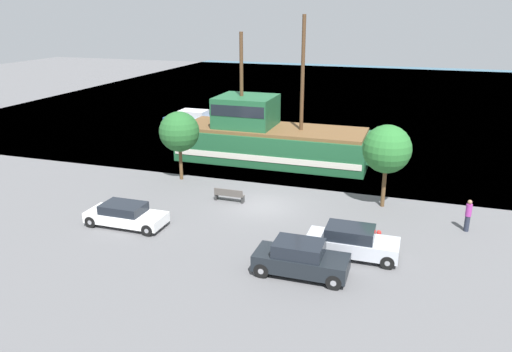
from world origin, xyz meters
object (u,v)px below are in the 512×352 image
object	(u,v)px
bench_promenade_east	(229,195)
pedestrian_walking_near	(468,215)
moored_boat_dockside	(198,121)
parked_car_curb_mid	(300,259)
parked_car_curb_front	(352,242)
fire_hydrant	(378,237)
parked_car_curb_rear	(126,215)
pirate_ship	(270,138)

from	to	relation	value
bench_promenade_east	pedestrian_walking_near	xyz separation A→B (m)	(13.85, -0.05, 0.48)
moored_boat_dockside	parked_car_curb_mid	bearing A→B (deg)	-56.73
parked_car_curb_front	bench_promenade_east	world-z (taller)	parked_car_curb_front
moored_boat_dockside	pedestrian_walking_near	bearing A→B (deg)	-36.79
moored_boat_dockside	fire_hydrant	world-z (taller)	moored_boat_dockside
moored_boat_dockside	parked_car_curb_front	bearing A→B (deg)	-50.90
bench_promenade_east	moored_boat_dockside	bearing A→B (deg)	119.95
parked_car_curb_rear	fire_hydrant	bearing A→B (deg)	8.65
fire_hydrant	parked_car_curb_rear	bearing A→B (deg)	-171.35
parked_car_curb_rear	fire_hydrant	size ratio (longest dim) A/B	5.83
fire_hydrant	pedestrian_walking_near	xyz separation A→B (m)	(4.41, 3.14, 0.52)
moored_boat_dockside	bench_promenade_east	size ratio (longest dim) A/B	3.58
parked_car_curb_front	parked_car_curb_rear	world-z (taller)	parked_car_curb_front
pirate_ship	moored_boat_dockside	world-z (taller)	pirate_ship
moored_boat_dockside	parked_car_curb_mid	xyz separation A→B (m)	(16.80, -25.60, 0.09)
parked_car_curb_mid	fire_hydrant	world-z (taller)	parked_car_curb_mid
fire_hydrant	parked_car_curb_front	bearing A→B (deg)	-123.17
parked_car_curb_rear	bench_promenade_east	distance (m)	6.67
fire_hydrant	bench_promenade_east	bearing A→B (deg)	161.37
pirate_ship	parked_car_curb_rear	xyz separation A→B (m)	(-3.93, -14.76, -1.14)
parked_car_curb_front	fire_hydrant	bearing A→B (deg)	56.83
parked_car_curb_mid	bench_promenade_east	world-z (taller)	parked_car_curb_mid
moored_boat_dockside	parked_car_curb_rear	world-z (taller)	moored_boat_dockside
fire_hydrant	bench_promenade_east	world-z (taller)	bench_promenade_east
pirate_ship	pedestrian_walking_near	xyz separation A→B (m)	(14.04, -9.56, -0.87)
fire_hydrant	parked_car_curb_mid	bearing A→B (deg)	-125.71
bench_promenade_east	parked_car_curb_mid	bearing A→B (deg)	-49.63
parked_car_curb_front	parked_car_curb_mid	xyz separation A→B (m)	(-1.94, -2.54, 0.04)
moored_boat_dockside	fire_hydrant	bearing A→B (deg)	-46.98
fire_hydrant	pirate_ship	bearing A→B (deg)	127.18
moored_boat_dockside	parked_car_curb_mid	distance (m)	30.62
parked_car_curb_rear	fire_hydrant	world-z (taller)	parked_car_curb_rear
parked_car_curb_mid	pedestrian_walking_near	size ratio (longest dim) A/B	2.34
pirate_ship	parked_car_curb_mid	xyz separation A→B (m)	(6.55, -16.99, -1.01)
parked_car_curb_mid	fire_hydrant	xyz separation A→B (m)	(3.09, 4.29, -0.38)
parked_car_curb_front	bench_promenade_east	distance (m)	9.66
parked_car_curb_rear	fire_hydrant	distance (m)	13.72
fire_hydrant	bench_promenade_east	distance (m)	9.96
pirate_ship	bench_promenade_east	size ratio (longest dim) A/B	8.56
pedestrian_walking_near	pirate_ship	bearing A→B (deg)	145.74
parked_car_curb_front	parked_car_curb_rear	distance (m)	12.42
parked_car_curb_rear	bench_promenade_east	xyz separation A→B (m)	(4.12, 5.24, -0.21)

